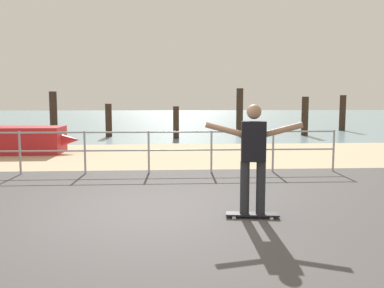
{
  "coord_description": "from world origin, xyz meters",
  "views": [
    {
      "loc": [
        0.3,
        -6.28,
        1.81
      ],
      "look_at": [
        0.79,
        2.0,
        0.9
      ],
      "focal_mm": 38.35,
      "sensor_mm": 36.0,
      "label": 1
    }
  ],
  "objects": [
    {
      "name": "ground_plane",
      "position": [
        0.0,
        -1.0,
        0.0
      ],
      "size": [
        24.0,
        10.0,
        0.04
      ],
      "primitive_type": "cube",
      "color": "#474444",
      "rests_on": "ground"
    },
    {
      "name": "beach_strip",
      "position": [
        0.0,
        7.0,
        0.0
      ],
      "size": [
        24.0,
        6.0,
        0.04
      ],
      "primitive_type": "cube",
      "color": "tan",
      "rests_on": "ground"
    },
    {
      "name": "sea_surface",
      "position": [
        0.0,
        35.0,
        0.0
      ],
      "size": [
        72.0,
        50.0,
        0.04
      ],
      "primitive_type": "cube",
      "color": "#75939E",
      "rests_on": "ground"
    },
    {
      "name": "railing_fence",
      "position": [
        -0.94,
        3.6,
        0.69
      ],
      "size": [
        10.74,
        0.05,
        1.05
      ],
      "color": "#9EA0A5",
      "rests_on": "ground"
    },
    {
      "name": "skateboard",
      "position": [
        1.57,
        -0.28,
        0.07
      ],
      "size": [
        0.82,
        0.3,
        0.08
      ],
      "color": "black",
      "rests_on": "ground"
    },
    {
      "name": "skateboarder",
      "position": [
        1.57,
        -0.28,
        1.02
      ],
      "size": [
        1.45,
        0.27,
        1.65
      ],
      "color": "#26262B",
      "rests_on": "skateboard"
    },
    {
      "name": "groyne_post_0",
      "position": [
        -5.73,
        15.73,
        1.1
      ],
      "size": [
        0.39,
        0.39,
        2.21
      ],
      "primitive_type": "cylinder",
      "color": "#332319",
      "rests_on": "ground"
    },
    {
      "name": "groyne_post_1",
      "position": [
        -2.54,
        13.46,
        0.8
      ],
      "size": [
        0.31,
        0.31,
        1.6
      ],
      "primitive_type": "cylinder",
      "color": "#332319",
      "rests_on": "ground"
    },
    {
      "name": "groyne_post_2",
      "position": [
        0.66,
        12.41,
        0.74
      ],
      "size": [
        0.27,
        0.27,
        1.49
      ],
      "primitive_type": "cylinder",
      "color": "#332319",
      "rests_on": "ground"
    },
    {
      "name": "groyne_post_3",
      "position": [
        3.86,
        13.98,
        1.17
      ],
      "size": [
        0.33,
        0.33,
        2.34
      ],
      "primitive_type": "cylinder",
      "color": "#332319",
      "rests_on": "ground"
    },
    {
      "name": "groyne_post_4",
      "position": [
        7.06,
        13.63,
        0.97
      ],
      "size": [
        0.33,
        0.33,
        1.93
      ],
      "primitive_type": "cylinder",
      "color": "#332319",
      "rests_on": "ground"
    },
    {
      "name": "groyne_post_5",
      "position": [
        10.26,
        16.62,
        1.02
      ],
      "size": [
        0.35,
        0.35,
        2.04
      ],
      "primitive_type": "cylinder",
      "color": "#332319",
      "rests_on": "ground"
    }
  ]
}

